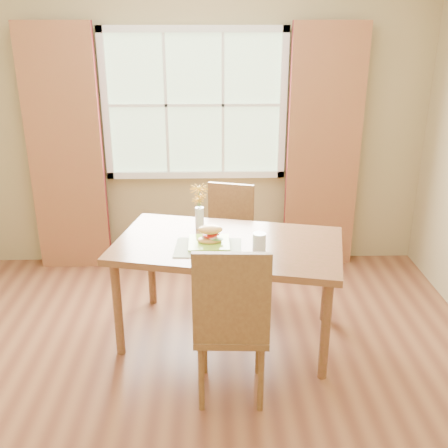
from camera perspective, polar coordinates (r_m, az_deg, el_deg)
name	(u,v)px	position (r m, az deg, el deg)	size (l,w,h in m)	color
room	(187,184)	(2.94, -4.07, 4.33)	(4.24, 3.84, 2.74)	brown
window	(195,105)	(4.73, -3.22, 12.81)	(1.62, 0.06, 1.32)	#AED09D
curtain_left	(66,153)	(4.89, -16.86, 7.43)	(0.65, 0.08, 2.20)	maroon
curtain_right	(323,151)	(4.83, 10.76, 7.80)	(0.65, 0.08, 2.20)	maroon
dining_table	(228,252)	(3.68, 0.44, -3.11)	(1.71, 1.20, 0.76)	brown
chair_near	(231,320)	(3.10, 0.82, -10.39)	(0.46, 0.46, 1.05)	brown
chair_far	(228,236)	(4.39, 0.41, -1.29)	(0.48, 0.48, 0.94)	brown
placemat	(208,248)	(3.56, -1.73, -2.60)	(0.45, 0.33, 0.01)	beige
plate	(209,244)	(3.59, -1.64, -2.19)	(0.28, 0.28, 0.01)	#8DC431
croissant_sandwich	(210,234)	(3.56, -1.52, -1.15)	(0.18, 0.12, 0.13)	#FAC355
water_glass	(259,243)	(3.48, 3.85, -2.10)	(0.09, 0.09, 0.13)	silver
flower_vase	(199,203)	(3.83, -2.71, 2.34)	(0.13, 0.13, 0.33)	silver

